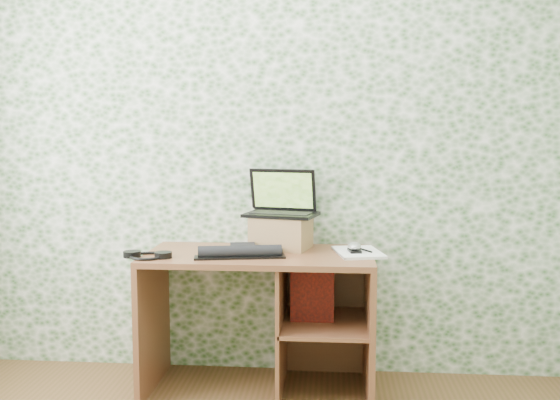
# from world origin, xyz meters

# --- Properties ---
(wall_back) EXTENTS (3.50, 0.00, 3.50)m
(wall_back) POSITION_xyz_m (0.00, 1.75, 1.30)
(wall_back) COLOR white
(wall_back) RESTS_ON ground
(desk) EXTENTS (1.20, 0.60, 0.75)m
(desk) POSITION_xyz_m (0.08, 1.47, 0.48)
(desk) COLOR brown
(desk) RESTS_ON floor
(riser) EXTENTS (0.35, 0.31, 0.18)m
(riser) POSITION_xyz_m (0.11, 1.58, 0.84)
(riser) COLOR olive
(riser) RESTS_ON desk
(laptop) EXTENTS (0.43, 0.35, 0.25)m
(laptop) POSITION_xyz_m (0.11, 1.63, 0.99)
(laptop) COLOR black
(laptop) RESTS_ON riser
(keyboard) EXTENTS (0.47, 0.31, 0.06)m
(keyboard) POSITION_xyz_m (-0.08, 1.37, 0.77)
(keyboard) COLOR black
(keyboard) RESTS_ON desk
(headphones) EXTENTS (0.26, 0.19, 0.03)m
(headphones) POSITION_xyz_m (-0.56, 1.28, 0.76)
(headphones) COLOR black
(headphones) RESTS_ON desk
(notepad) EXTENTS (0.28, 0.36, 0.01)m
(notepad) POSITION_xyz_m (0.52, 1.47, 0.76)
(notepad) COLOR white
(notepad) RESTS_ON desk
(mouse) EXTENTS (0.09, 0.12, 0.04)m
(mouse) POSITION_xyz_m (0.50, 1.44, 0.78)
(mouse) COLOR silver
(mouse) RESTS_ON notepad
(pen) EXTENTS (0.09, 0.14, 0.01)m
(pen) POSITION_xyz_m (0.55, 1.49, 0.77)
(pen) COLOR black
(pen) RESTS_ON notepad
(red_box) EXTENTS (0.23, 0.08, 0.28)m
(red_box) POSITION_xyz_m (0.28, 1.44, 0.53)
(red_box) COLOR #A0190E
(red_box) RESTS_ON desk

